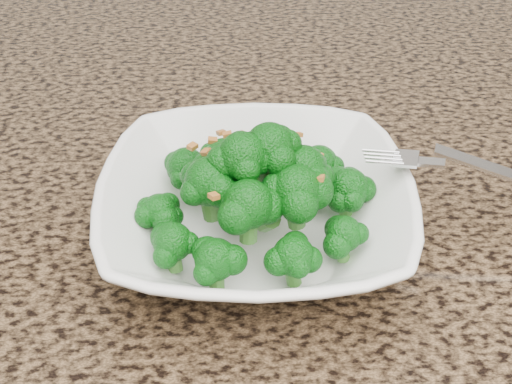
{
  "coord_description": "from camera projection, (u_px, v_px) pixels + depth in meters",
  "views": [
    {
      "loc": [
        0.05,
        -0.17,
        1.26
      ],
      "look_at": [
        0.07,
        0.24,
        0.95
      ],
      "focal_mm": 45.0,
      "sensor_mm": 36.0,
      "label": 1
    }
  ],
  "objects": [
    {
      "name": "bowl",
      "position": [
        256.0,
        210.0,
        0.52
      ],
      "size": [
        0.26,
        0.26,
        0.06
      ],
      "primitive_type": "imported",
      "rotation": [
        0.0,
        0.0,
        -0.03
      ],
      "color": "white",
      "rests_on": "granite_counter"
    },
    {
      "name": "garlic_topping",
      "position": [
        256.0,
        103.0,
        0.46
      ],
      "size": [
        0.13,
        0.13,
        0.01
      ],
      "primitive_type": null,
      "color": "#BA702D",
      "rests_on": "broccoli_pile"
    },
    {
      "name": "granite_counter",
      "position": [
        182.0,
        208.0,
        0.6
      ],
      "size": [
        1.64,
        1.04,
        0.03
      ],
      "primitive_type": "cube",
      "color": "brown",
      "rests_on": "cabinet"
    },
    {
      "name": "fork",
      "position": [
        435.0,
        163.0,
        0.51
      ],
      "size": [
        0.19,
        0.09,
        0.01
      ],
      "primitive_type": null,
      "rotation": [
        0.0,
        0.0,
        -0.34
      ],
      "color": "silver",
      "rests_on": "bowl"
    },
    {
      "name": "broccoli_pile",
      "position": [
        256.0,
        145.0,
        0.49
      ],
      "size": [
        0.22,
        0.22,
        0.07
      ],
      "primitive_type": null,
      "color": "#0A5C0E",
      "rests_on": "bowl"
    }
  ]
}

